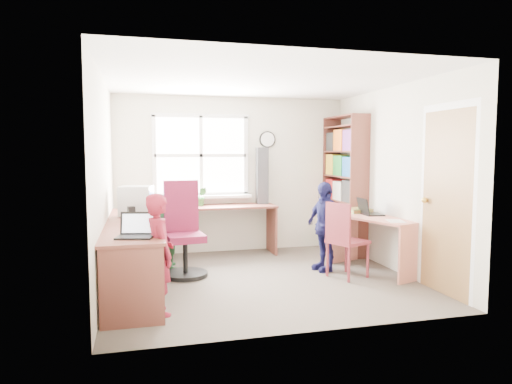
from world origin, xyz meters
TOP-DOWN VIEW (x-y plane):
  - room at (0.01, 0.10)m, footprint 3.64×3.44m
  - l_desk at (-1.31, -0.28)m, footprint 2.38×2.95m
  - right_desk at (1.56, 0.01)m, footprint 0.93×1.35m
  - bookshelf at (1.65, 1.19)m, footprint 0.30×1.02m
  - swivel_chair at (-0.89, 0.43)m, footprint 0.61×0.61m
  - wooden_chair at (1.00, -0.20)m, footprint 0.53×0.53m
  - crt_monitor at (-1.46, 0.58)m, footprint 0.44×0.41m
  - laptop_left at (-1.46, -0.87)m, footprint 0.38×0.34m
  - laptop_right at (1.55, 0.23)m, footprint 0.29×0.35m
  - speaker_a at (-1.52, 0.21)m, footprint 0.10×0.10m
  - speaker_b at (-1.46, 0.85)m, footprint 0.12×0.12m
  - cd_tower at (0.42, 1.53)m, footprint 0.18×0.16m
  - game_box at (1.54, 0.49)m, footprint 0.30×0.30m
  - paper_a at (-1.51, -0.47)m, footprint 0.23×0.31m
  - paper_b at (1.60, -0.36)m, footprint 0.26×0.31m
  - potted_plant at (-0.53, 1.46)m, footprint 0.17×0.15m
  - person_red at (-1.25, -0.91)m, footprint 0.38×0.48m
  - person_green at (-0.98, 0.83)m, footprint 0.50×0.60m
  - person_navy at (0.91, 0.20)m, footprint 0.44×0.73m

SIDE VIEW (x-z plane):
  - l_desk at x=-1.31m, z-range 0.08..0.83m
  - wooden_chair at x=1.00m, z-range 0.04..0.98m
  - swivel_chair at x=-0.89m, z-range -0.08..1.10m
  - right_desk at x=1.56m, z-range 0.16..0.87m
  - person_green at x=-0.98m, z-range 0.00..1.12m
  - person_red at x=-1.25m, z-range 0.00..1.16m
  - person_navy at x=0.91m, z-range 0.00..1.17m
  - paper_b at x=1.60m, z-range 0.71..0.71m
  - game_box at x=1.54m, z-range 0.71..0.77m
  - paper_a at x=-1.51m, z-range 0.75..0.75m
  - laptop_right at x=1.55m, z-range 0.65..0.88m
  - laptop_left at x=-1.46m, z-range 0.69..0.92m
  - speaker_a at x=-1.52m, z-range 0.75..0.92m
  - speaker_b at x=-1.46m, z-range 0.75..0.94m
  - potted_plant at x=-0.53m, z-range 0.75..1.03m
  - crt_monitor at x=-1.46m, z-range 0.75..1.13m
  - bookshelf at x=1.65m, z-range -0.05..2.05m
  - cd_tower at x=0.42m, z-range 0.75..1.62m
  - room at x=0.01m, z-range 0.00..2.44m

